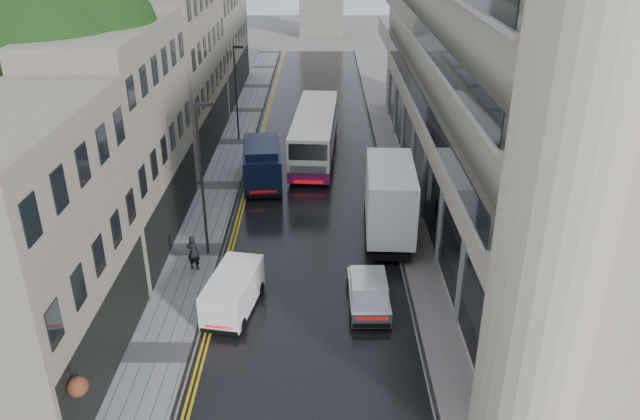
# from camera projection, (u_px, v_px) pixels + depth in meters

# --- Properties ---
(road) EXTENTS (9.00, 85.00, 0.02)m
(road) POSITION_uv_depth(u_px,v_px,m) (313.00, 187.00, 39.57)
(road) COLOR black
(road) RESTS_ON ground
(left_sidewalk) EXTENTS (2.70, 85.00, 0.12)m
(left_sidewalk) POSITION_uv_depth(u_px,v_px,m) (221.00, 186.00, 39.57)
(left_sidewalk) COLOR gray
(left_sidewalk) RESTS_ON ground
(right_sidewalk) EXTENTS (1.80, 85.00, 0.12)m
(right_sidewalk) POSITION_uv_depth(u_px,v_px,m) (398.00, 186.00, 39.54)
(right_sidewalk) COLOR slate
(right_sidewalk) RESTS_ON ground
(old_shop_row) EXTENTS (4.50, 56.00, 12.00)m
(old_shop_row) POSITION_uv_depth(u_px,v_px,m) (163.00, 84.00, 39.26)
(old_shop_row) COLOR gray
(old_shop_row) RESTS_ON ground
(modern_block) EXTENTS (8.00, 40.00, 14.00)m
(modern_block) POSITION_uv_depth(u_px,v_px,m) (494.00, 84.00, 35.17)
(modern_block) COLOR #BAB18A
(modern_block) RESTS_ON ground
(tree_near) EXTENTS (10.56, 10.56, 13.89)m
(tree_near) POSITION_uv_depth(u_px,v_px,m) (49.00, 117.00, 29.84)
(tree_near) COLOR black
(tree_near) RESTS_ON ground
(tree_far) EXTENTS (9.24, 9.24, 12.46)m
(tree_far) POSITION_uv_depth(u_px,v_px,m) (132.00, 69.00, 41.87)
(tree_far) COLOR black
(tree_far) RESTS_ON ground
(cream_bus) EXTENTS (3.41, 11.90, 3.21)m
(cream_bus) POSITION_uv_depth(u_px,v_px,m) (293.00, 150.00, 41.00)
(cream_bus) COLOR white
(cream_bus) RESTS_ON road
(white_lorry) EXTENTS (2.75, 8.03, 4.16)m
(white_lorry) POSITION_uv_depth(u_px,v_px,m) (369.00, 213.00, 31.38)
(white_lorry) COLOR white
(white_lorry) RESTS_ON road
(silver_hatchback) EXTENTS (1.72, 3.86, 1.44)m
(silver_hatchback) POSITION_uv_depth(u_px,v_px,m) (352.00, 310.00, 26.13)
(silver_hatchback) COLOR #B4B4B9
(silver_hatchback) RESTS_ON road
(white_van) EXTENTS (2.42, 4.26, 1.81)m
(white_van) POSITION_uv_depth(u_px,v_px,m) (204.00, 309.00, 25.87)
(white_van) COLOR white
(white_van) RESTS_ON road
(navy_van) EXTENTS (2.86, 5.94, 2.93)m
(navy_van) POSITION_uv_depth(u_px,v_px,m) (245.00, 174.00, 37.63)
(navy_van) COLOR black
(navy_van) RESTS_ON road
(pedestrian) EXTENTS (0.73, 0.57, 1.79)m
(pedestrian) POSITION_uv_depth(u_px,v_px,m) (193.00, 253.00, 29.94)
(pedestrian) COLOR black
(pedestrian) RESTS_ON left_sidewalk
(lamp_post_near) EXTENTS (0.89, 0.39, 7.76)m
(lamp_post_near) POSITION_uv_depth(u_px,v_px,m) (202.00, 183.00, 30.06)
(lamp_post_near) COLOR black
(lamp_post_near) RESTS_ON left_sidewalk
(lamp_post_far) EXTENTS (0.81, 0.36, 7.00)m
(lamp_post_far) POSITION_uv_depth(u_px,v_px,m) (236.00, 94.00, 46.03)
(lamp_post_far) COLOR black
(lamp_post_far) RESTS_ON left_sidewalk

